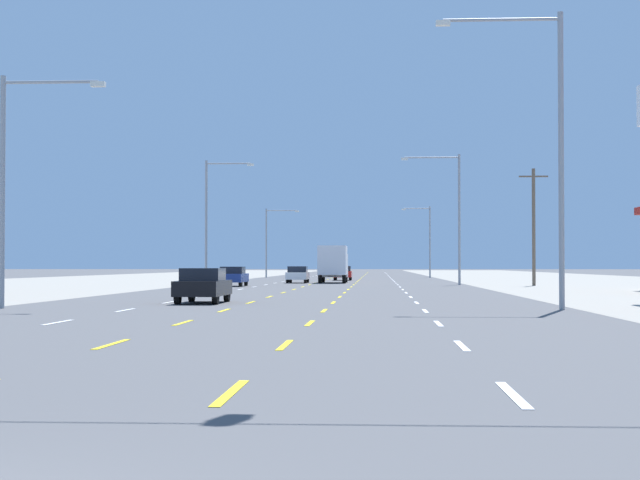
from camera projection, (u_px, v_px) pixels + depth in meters
name	position (u px, v px, depth m)	size (l,w,h in m)	color
ground_plane	(326.00, 287.00, 71.63)	(572.00, 572.00, 0.00)	#4C4C4F
lane_markings	(344.00, 279.00, 110.06)	(10.64, 227.60, 0.01)	white
sedan_inner_left_nearest	(203.00, 285.00, 42.21)	(1.80, 4.50, 1.46)	black
sedan_far_left_near	(233.00, 276.00, 74.89)	(1.80, 4.50, 1.46)	navy
sedan_inner_left_mid	(298.00, 274.00, 88.58)	(1.80, 4.50, 1.46)	white
box_truck_center_turn_midfar	(333.00, 262.00, 88.78)	(2.40, 7.20, 3.23)	white
sedan_center_turn_far	(343.00, 273.00, 103.32)	(1.80, 4.50, 1.46)	red
streetlight_left_row_0	(14.00, 172.00, 37.11)	(3.90, 0.26, 8.56)	gray
streetlight_right_row_0	(548.00, 137.00, 36.05)	(4.54, 0.26, 10.65)	gray
streetlight_left_row_1	(211.00, 213.00, 81.50)	(3.95, 0.26, 10.02)	gray
streetlight_right_row_1	(453.00, 209.00, 80.42)	(4.70, 0.26, 10.41)	gray
streetlight_left_row_2	(270.00, 237.00, 125.85)	(4.20, 0.26, 8.59)	gray
streetlight_right_row_2	(427.00, 236.00, 124.76)	(3.57, 0.26, 8.80)	gray
utility_pole_right_row_1	(534.00, 225.00, 76.85)	(2.20, 0.26, 8.92)	brown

